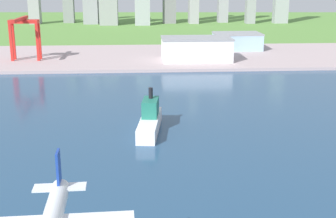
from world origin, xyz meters
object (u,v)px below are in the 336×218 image
(warehouse_annex, at_px, (237,41))
(warehouse_main, at_px, (196,49))
(port_crane_red, at_px, (24,29))
(ferry_boat, at_px, (150,120))

(warehouse_annex, bearing_deg, warehouse_main, -128.95)
(port_crane_red, bearing_deg, ferry_boat, -62.09)
(port_crane_red, relative_size, warehouse_annex, 1.02)
(warehouse_main, xyz_separation_m, warehouse_annex, (47.99, 59.37, -1.59))
(ferry_boat, bearing_deg, warehouse_annex, 69.04)
(port_crane_red, xyz_separation_m, warehouse_annex, (193.45, 51.47, -18.68))
(warehouse_main, bearing_deg, port_crane_red, 176.89)
(warehouse_annex, bearing_deg, ferry_boat, -110.96)
(warehouse_main, bearing_deg, ferry_boat, -103.75)
(warehouse_main, bearing_deg, warehouse_annex, 51.05)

